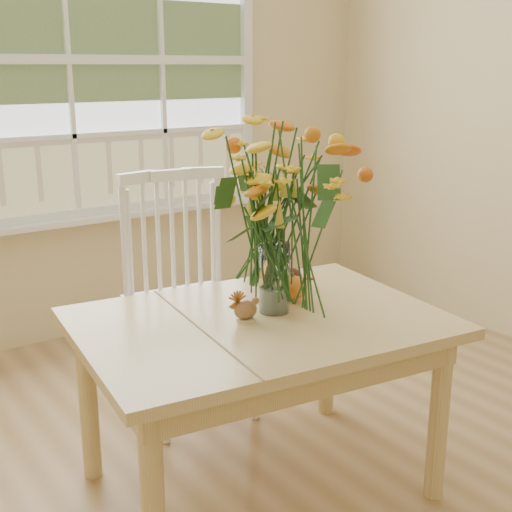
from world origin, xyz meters
TOP-DOWN VIEW (x-y plane):
  - wall_back at (0.00, 2.25)m, footprint 4.00×0.02m
  - window at (0.00, 2.21)m, footprint 2.42×0.12m
  - dining_table at (-0.04, 0.41)m, footprint 1.35×1.04m
  - windsor_chair at (0.06, 1.14)m, footprint 0.54×0.52m
  - flower_vase at (0.04, 0.44)m, footprint 0.52×0.52m
  - pumpkin at (0.17, 0.49)m, footprint 0.12×0.12m
  - turkey_figurine at (-0.10, 0.41)m, footprint 0.09×0.08m
  - dark_gourd at (0.25, 0.60)m, footprint 0.13×0.09m

SIDE VIEW (x-z plane):
  - dining_table at x=-0.04m, z-range 0.24..0.91m
  - windsor_chair at x=0.06m, z-range 0.06..1.11m
  - dark_gourd at x=0.25m, z-range 0.67..0.75m
  - turkey_figurine at x=-0.10m, z-range 0.66..0.76m
  - pumpkin at x=0.17m, z-range 0.67..0.76m
  - flower_vase at x=0.04m, z-range 0.73..1.35m
  - wall_back at x=0.00m, z-range 0.00..2.70m
  - window at x=0.00m, z-range 0.66..2.40m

